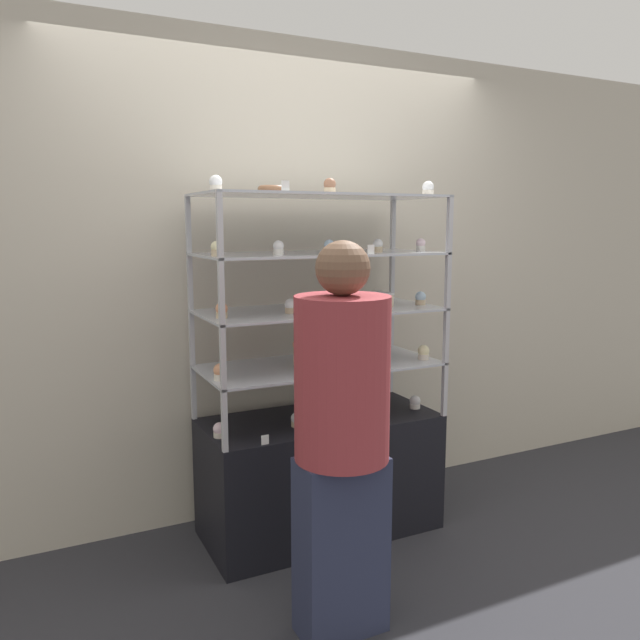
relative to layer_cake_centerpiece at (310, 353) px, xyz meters
The scene contains 33 objects.
ground_plane 0.97m from the layer_cake_centerpiece, ahead, with size 20.00×20.00×0.00m, color #2D2D33.
back_wall 0.54m from the layer_cake_centerpiece, 82.84° to the left, with size 8.00×0.05×2.60m.
display_base 0.65m from the layer_cake_centerpiece, ahead, with size 1.21×0.55×0.62m.
display_riser_lower 0.09m from the layer_cake_centerpiece, ahead, with size 1.21×0.55×0.28m.
display_riser_middle 0.22m from the layer_cake_centerpiece, ahead, with size 1.21×0.55×0.28m.
display_riser_upper 0.50m from the layer_cake_centerpiece, ahead, with size 1.21×0.55×0.28m.
display_riser_top 0.78m from the layer_cake_centerpiece, ahead, with size 1.21×0.55×0.28m.
layer_cake_centerpiece is the anchor object (origin of this frame).
sheet_cake_frosted 0.40m from the layer_cake_centerpiece, ahead, with size 0.26×0.14×0.07m.
cupcake_0 0.60m from the layer_cake_centerpiece, behind, with size 0.06×0.06×0.07m.
cupcake_1 0.34m from the layer_cake_centerpiece, 143.29° to the right, with size 0.06×0.06×0.07m.
cupcake_2 0.39m from the layer_cake_centerpiece, 21.04° to the right, with size 0.06×0.06×0.07m.
cupcake_3 0.67m from the layer_cake_centerpiece, ahead, with size 0.06×0.06×0.07m.
price_tag_0 0.54m from the layer_cake_centerpiece, 143.62° to the right, with size 0.04×0.00×0.04m.
cupcake_4 0.52m from the layer_cake_centerpiece, 168.43° to the right, with size 0.06×0.06×0.08m.
cupcake_5 0.61m from the layer_cake_centerpiece, 14.52° to the right, with size 0.06×0.06×0.08m.
price_tag_1 0.29m from the layer_cake_centerpiece, 62.32° to the right, with size 0.04×0.00×0.04m.
cupcake_6 0.55m from the layer_cake_centerpiece, behind, with size 0.06×0.06×0.07m.
cupcake_7 0.31m from the layer_cake_centerpiece, 150.87° to the right, with size 0.06×0.06×0.07m.
cupcake_8 0.66m from the layer_cake_centerpiece, ahead, with size 0.06×0.06×0.07m.
price_tag_2 0.36m from the layer_cake_centerpiece, 99.90° to the right, with size 0.04×0.00×0.04m.
cupcake_9 0.75m from the layer_cake_centerpiece, 167.92° to the right, with size 0.05×0.05×0.07m.
cupcake_10 0.60m from the layer_cake_centerpiece, 147.89° to the right, with size 0.05×0.05×0.07m.
cupcake_11 0.55m from the layer_cake_centerpiece, 64.86° to the right, with size 0.05×0.05×0.07m.
cupcake_12 0.64m from the layer_cake_centerpiece, 17.32° to the right, with size 0.05×0.05×0.07m.
cupcake_13 0.82m from the layer_cake_centerpiece, ahead, with size 0.05×0.05×0.07m.
price_tag_3 0.62m from the layer_cake_centerpiece, 52.77° to the right, with size 0.04×0.00×0.04m.
cupcake_14 0.96m from the layer_cake_centerpiece, behind, with size 0.06×0.06×0.07m.
cupcake_15 0.84m from the layer_cake_centerpiece, 62.83° to the right, with size 0.06×0.06×0.07m.
cupcake_16 1.03m from the layer_cake_centerpiece, 11.94° to the right, with size 0.06×0.06×0.07m.
price_tag_4 0.89m from the layer_cake_centerpiece, 132.85° to the right, with size 0.04×0.00×0.04m.
donut_glazed 0.84m from the layer_cake_centerpiece, behind, with size 0.13×0.13×0.04m.
customer_figure 0.83m from the layer_cake_centerpiece, 106.82° to the right, with size 0.36×0.36×1.56m.
Camera 1 is at (-1.37, -2.80, 1.62)m, focal length 35.00 mm.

